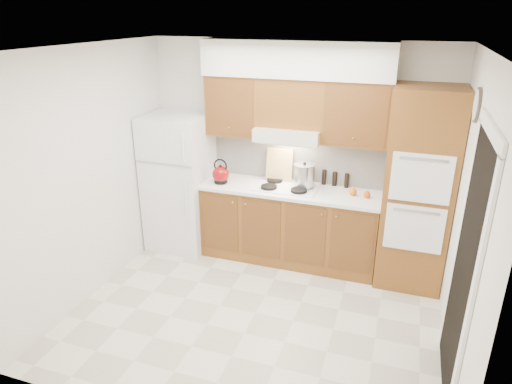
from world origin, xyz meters
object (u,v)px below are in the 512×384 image
at_px(fridge, 180,182).
at_px(oven_cabinet, 418,190).
at_px(stock_pot, 304,175).
at_px(kettle, 221,174).

relative_size(fridge, oven_cabinet, 0.78).
bearing_deg(oven_cabinet, stock_pot, 176.29).
bearing_deg(stock_pot, kettle, -170.46).
distance_m(oven_cabinet, kettle, 2.26).
height_order(oven_cabinet, kettle, oven_cabinet).
relative_size(oven_cabinet, kettle, 10.86).
xyz_separation_m(kettle, stock_pot, (0.99, 0.17, 0.05)).
height_order(fridge, oven_cabinet, oven_cabinet).
xyz_separation_m(fridge, oven_cabinet, (2.85, 0.03, 0.24)).
bearing_deg(kettle, stock_pot, -11.83).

